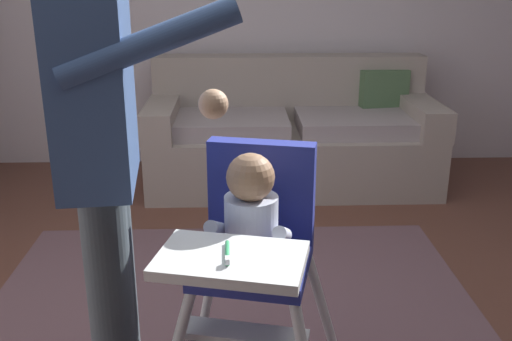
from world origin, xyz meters
The scene contains 3 objects.
couch centered at (0.15, 2.00, 0.33)m, with size 1.97×0.86×0.86m.
high_chair centered at (-0.19, -0.24, 0.63)m, with size 0.72×0.82×0.92m.
adult_standing centered at (-0.63, -0.28, 0.90)m, with size 0.55×0.50×1.59m.
Camera 1 is at (-0.24, -1.94, 1.44)m, focal length 40.95 mm.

